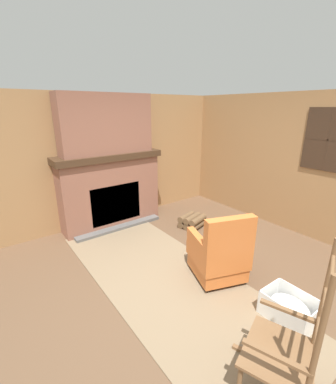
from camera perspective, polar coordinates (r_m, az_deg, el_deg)
The scene contains 12 objects.
ground_plane at distance 3.48m, azimuth 5.26°, elevation -19.97°, with size 14.00×14.00×0.00m, color brown.
wood_panel_wall_left at distance 4.99m, azimuth -14.22°, elevation 6.79°, with size 0.06×5.60×2.40m.
wood_panel_wall_back at distance 4.92m, azimuth 28.43°, elevation 5.13°, with size 5.60×0.09×2.40m.
fireplace_hearth at distance 4.88m, azimuth -12.55°, elevation 0.36°, with size 0.64×1.93×1.37m.
chimney_breast at distance 4.68m, azimuth -13.65°, elevation 14.48°, with size 0.38×1.61×1.01m.
area_rug at distance 3.55m, azimuth -0.31°, elevation -18.88°, with size 3.76×1.51×0.01m.
armchair at distance 3.45m, azimuth 11.28°, elevation -13.50°, with size 0.82×0.81×0.96m.
rocking_chair at distance 2.36m, azimuth 24.63°, elevation -30.16°, with size 0.92×0.74×1.34m.
firewood_stack at distance 4.88m, azimuth 5.36°, elevation -6.42°, with size 0.48×0.52×0.23m.
laundry_basket at distance 3.22m, azimuth 25.36°, elevation -22.30°, with size 0.52×0.40×0.29m.
oil_lamp_vase at distance 4.53m, azimuth -21.48°, elevation 8.63°, with size 0.13×0.13×0.32m.
storage_case at distance 4.80m, azimuth -12.39°, elevation 9.32°, with size 0.16×0.23×0.12m.
Camera 1 is at (2.00, -1.87, 2.15)m, focal length 24.00 mm.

